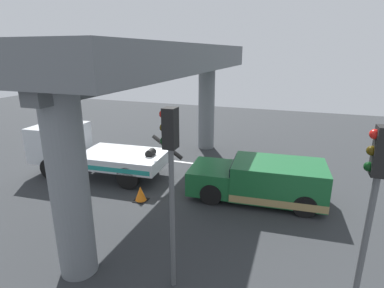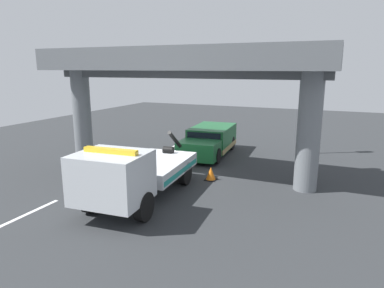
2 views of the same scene
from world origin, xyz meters
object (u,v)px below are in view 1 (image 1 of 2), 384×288
object	(u,v)px
towed_van_green	(263,181)
tow_truck_white	(86,149)
traffic_light_near	(373,191)
traffic_cone_orange	(141,194)
traffic_light_far	(170,163)

from	to	relation	value
towed_van_green	tow_truck_white	bearing A→B (deg)	0.41
traffic_light_near	traffic_cone_orange	bearing A→B (deg)	-28.22
traffic_light_near	traffic_light_far	world-z (taller)	traffic_light_far
traffic_light_near	traffic_cone_orange	distance (m)	8.43
towed_van_green	traffic_cone_orange	world-z (taller)	towed_van_green
traffic_light_near	traffic_cone_orange	xyz separation A→B (m)	(6.96, -3.74, -2.95)
tow_truck_white	traffic_cone_orange	xyz separation A→B (m)	(-3.79, 1.69, -0.91)
traffic_cone_orange	tow_truck_white	bearing A→B (deg)	-23.97
tow_truck_white	traffic_light_far	xyz separation A→B (m)	(-6.75, 5.42, 2.09)
tow_truck_white	towed_van_green	size ratio (longest dim) A/B	1.37
tow_truck_white	traffic_light_far	bearing A→B (deg)	141.24
traffic_cone_orange	towed_van_green	bearing A→B (deg)	-158.72
traffic_light_far	traffic_cone_orange	bearing A→B (deg)	-51.60
towed_van_green	traffic_light_near	distance (m)	6.50
tow_truck_white	traffic_cone_orange	size ratio (longest dim) A/B	12.05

